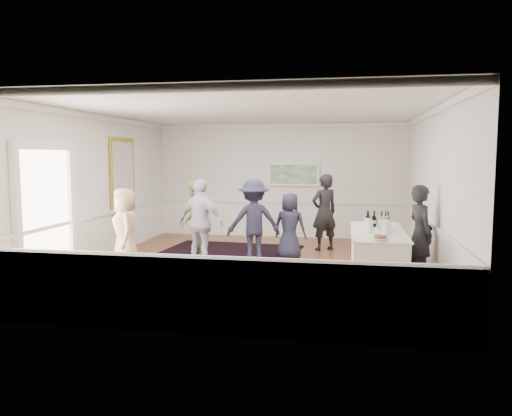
% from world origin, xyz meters
% --- Properties ---
extents(floor, '(8.00, 8.00, 0.00)m').
position_xyz_m(floor, '(0.00, 0.00, 0.00)').
color(floor, brown).
rests_on(floor, ground).
extents(ceiling, '(7.00, 8.00, 0.02)m').
position_xyz_m(ceiling, '(0.00, 0.00, 3.20)').
color(ceiling, white).
rests_on(ceiling, wall_back).
extents(wall_left, '(0.02, 8.00, 3.20)m').
position_xyz_m(wall_left, '(-3.50, 0.00, 1.60)').
color(wall_left, white).
rests_on(wall_left, floor).
extents(wall_right, '(0.02, 8.00, 3.20)m').
position_xyz_m(wall_right, '(3.50, 0.00, 1.60)').
color(wall_right, white).
rests_on(wall_right, floor).
extents(wall_back, '(7.00, 0.02, 3.20)m').
position_xyz_m(wall_back, '(0.00, 4.00, 1.60)').
color(wall_back, white).
rests_on(wall_back, floor).
extents(wall_front, '(7.00, 0.02, 3.20)m').
position_xyz_m(wall_front, '(0.00, -4.00, 1.60)').
color(wall_front, white).
rests_on(wall_front, floor).
extents(wainscoting, '(7.00, 8.00, 1.00)m').
position_xyz_m(wainscoting, '(0.00, 0.00, 0.50)').
color(wainscoting, white).
rests_on(wainscoting, floor).
extents(mirror, '(0.05, 1.25, 1.85)m').
position_xyz_m(mirror, '(-3.45, 1.30, 1.80)').
color(mirror, gold).
rests_on(mirror, wall_left).
extents(doorway, '(0.10, 1.78, 2.56)m').
position_xyz_m(doorway, '(-3.45, -1.90, 1.42)').
color(doorway, white).
rests_on(doorway, wall_left).
extents(landscape_painting, '(1.44, 0.06, 0.66)m').
position_xyz_m(landscape_painting, '(0.40, 3.95, 1.78)').
color(landscape_painting, white).
rests_on(landscape_painting, wall_back).
extents(area_rug, '(3.51, 4.43, 0.02)m').
position_xyz_m(area_rug, '(-0.92, 0.61, 0.01)').
color(area_rug, black).
rests_on(area_rug, floor).
extents(serving_table, '(0.92, 2.43, 0.98)m').
position_xyz_m(serving_table, '(2.42, -1.08, 0.49)').
color(serving_table, silver).
rests_on(serving_table, floor).
extents(bartender, '(0.60, 0.75, 1.78)m').
position_xyz_m(bartender, '(3.20, -0.66, 0.89)').
color(bartender, black).
rests_on(bartender, floor).
extents(guest_tan, '(0.89, 0.97, 1.67)m').
position_xyz_m(guest_tan, '(-2.44, -0.81, 0.83)').
color(guest_tan, tan).
rests_on(guest_tan, floor).
extents(guest_green, '(0.96, 1.06, 1.77)m').
position_xyz_m(guest_green, '(-1.32, 0.29, 0.89)').
color(guest_green, '#72B147').
rests_on(guest_green, floor).
extents(guest_lilac, '(1.16, 0.77, 1.83)m').
position_xyz_m(guest_lilac, '(-1.09, -0.09, 0.91)').
color(guest_lilac, silver).
rests_on(guest_lilac, floor).
extents(guest_dark_a, '(1.31, 1.00, 1.79)m').
position_xyz_m(guest_dark_a, '(-0.10, 0.54, 0.89)').
color(guest_dark_a, '#222339').
rests_on(guest_dark_a, floor).
extents(guest_dark_b, '(0.81, 0.75, 1.86)m').
position_xyz_m(guest_dark_b, '(1.35, 2.16, 0.93)').
color(guest_dark_b, black).
rests_on(guest_dark_b, floor).
extents(guest_navy, '(0.80, 0.60, 1.49)m').
position_xyz_m(guest_navy, '(0.65, 0.89, 0.74)').
color(guest_navy, '#222339').
rests_on(guest_navy, floor).
extents(wine_bottles, '(0.45, 0.28, 0.31)m').
position_xyz_m(wine_bottles, '(2.44, -0.57, 1.14)').
color(wine_bottles, black).
rests_on(wine_bottles, serving_table).
extents(juice_pitchers, '(0.42, 0.65, 0.24)m').
position_xyz_m(juice_pitchers, '(2.40, -1.37, 1.10)').
color(juice_pitchers, '#5AA43A').
rests_on(juice_pitchers, serving_table).
extents(ice_bucket, '(0.26, 0.26, 0.25)m').
position_xyz_m(ice_bucket, '(2.51, -0.95, 1.10)').
color(ice_bucket, silver).
rests_on(ice_bucket, serving_table).
extents(nut_bowl, '(0.25, 0.25, 0.08)m').
position_xyz_m(nut_bowl, '(2.40, -2.09, 1.02)').
color(nut_bowl, white).
rests_on(nut_bowl, serving_table).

